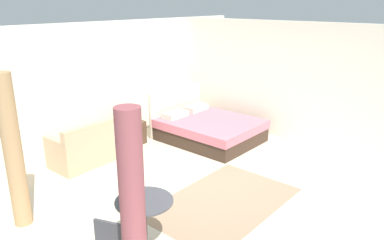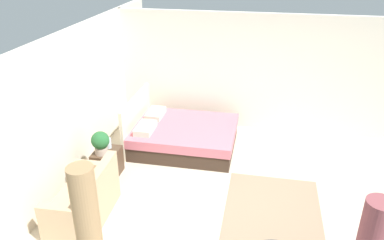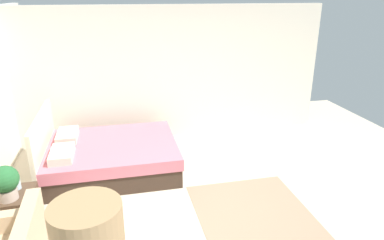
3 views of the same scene
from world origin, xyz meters
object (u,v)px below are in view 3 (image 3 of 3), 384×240
object	(u,v)px
bed	(108,156)
nightstand	(18,211)
potted_plant	(5,182)
vase	(16,182)

from	to	relation	value
bed	nightstand	xyz separation A→B (m)	(-1.29, 1.07, -0.02)
nightstand	potted_plant	xyz separation A→B (m)	(-0.10, 0.04, 0.48)
nightstand	vase	xyz separation A→B (m)	(0.12, -0.00, 0.34)
potted_plant	vase	world-z (taller)	potted_plant
nightstand	vase	size ratio (longest dim) A/B	2.77
bed	vase	distance (m)	1.61
potted_plant	bed	bearing A→B (deg)	-38.59
potted_plant	vase	bearing A→B (deg)	-10.46
bed	nightstand	distance (m)	1.67
vase	nightstand	bearing A→B (deg)	179.12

